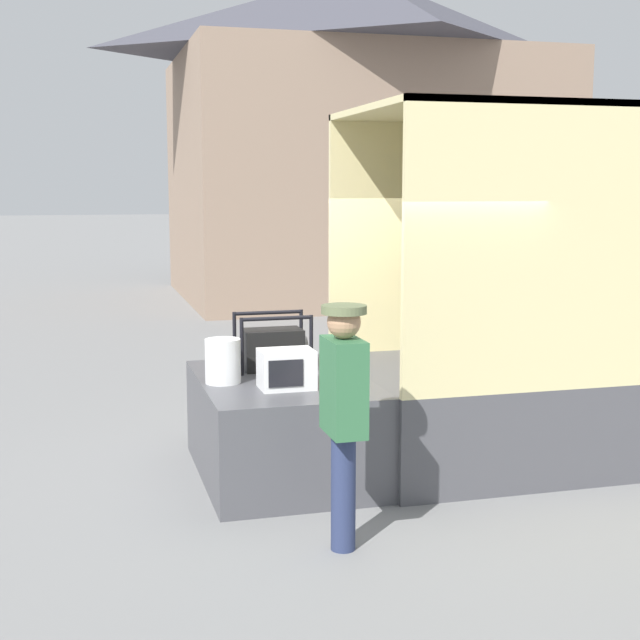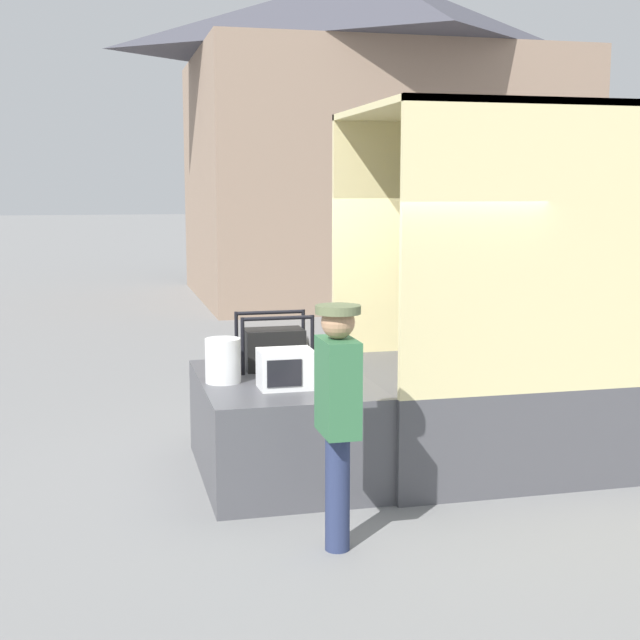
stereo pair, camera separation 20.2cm
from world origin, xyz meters
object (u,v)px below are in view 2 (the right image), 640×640
Objects in this scene: microwave at (286,369)px; worker_person at (338,401)px; portable_generator at (276,348)px; orange_bucket at (223,360)px.

worker_person reaches higher than microwave.
microwave is 1.39m from worker_person.
portable_generator is (0.07, 0.82, 0.03)m from microwave.
portable_generator reaches higher than orange_bucket.
portable_generator is at bearing 90.57° from worker_person.
orange_bucket is (-0.57, -0.46, -0.01)m from portable_generator.
microwave is 1.18× the size of orange_bucket.
portable_generator is 2.20m from worker_person.
portable_generator is 0.73m from orange_bucket.
microwave is 0.26× the size of worker_person.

